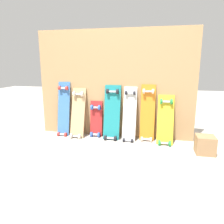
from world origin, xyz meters
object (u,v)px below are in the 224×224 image
(skateboard_white, at_px, (129,117))
(skateboard_orange, at_px, (147,115))
(skateboard_blue, at_px, (64,111))
(skateboard_natural, at_px, (78,115))
(skateboard_red, at_px, (96,121))
(skateboard_yellow, at_px, (165,122))
(wooden_crate, at_px, (205,145))
(skateboard_teal, at_px, (112,115))

(skateboard_white, distance_m, skateboard_orange, 0.24)
(skateboard_orange, bearing_deg, skateboard_blue, -179.03)
(skateboard_blue, height_order, skateboard_orange, skateboard_blue)
(skateboard_natural, xyz_separation_m, skateboard_white, (0.74, 0.01, 0.01))
(skateboard_blue, height_order, skateboard_white, skateboard_blue)
(skateboard_red, xyz_separation_m, skateboard_yellow, (0.96, -0.07, 0.06))
(skateboard_natural, xyz_separation_m, skateboard_red, (0.25, 0.07, -0.09))
(skateboard_blue, distance_m, skateboard_orange, 1.21)
(skateboard_white, height_order, wooden_crate, skateboard_white)
(skateboard_orange, bearing_deg, skateboard_red, 179.10)
(skateboard_red, relative_size, skateboard_teal, 0.71)
(skateboard_white, bearing_deg, skateboard_teal, 178.46)
(skateboard_teal, bearing_deg, skateboard_orange, 4.09)
(skateboard_yellow, bearing_deg, skateboard_teal, 177.99)
(skateboard_red, height_order, skateboard_orange, skateboard_orange)
(skateboard_teal, height_order, skateboard_yellow, skateboard_teal)
(skateboard_red, xyz_separation_m, skateboard_orange, (0.73, -0.01, 0.12))
(skateboard_teal, distance_m, skateboard_white, 0.25)
(skateboard_natural, xyz_separation_m, wooden_crate, (1.67, -0.26, -0.21))
(skateboard_teal, relative_size, skateboard_white, 1.01)
(skateboard_orange, distance_m, wooden_crate, 0.80)
(skateboard_teal, height_order, wooden_crate, skateboard_teal)
(skateboard_white, bearing_deg, skateboard_yellow, -2.26)
(skateboard_teal, relative_size, skateboard_yellow, 1.17)
(skateboard_blue, relative_size, wooden_crate, 3.97)
(skateboard_teal, relative_size, wooden_crate, 3.80)
(skateboard_white, distance_m, wooden_crate, 0.99)
(skateboard_orange, relative_size, wooden_crate, 3.88)
(skateboard_natural, bearing_deg, skateboard_white, 1.01)
(skateboard_white, distance_m, skateboard_yellow, 0.48)
(skateboard_teal, bearing_deg, skateboard_yellow, -2.01)
(skateboard_natural, relative_size, skateboard_orange, 0.92)
(skateboard_white, bearing_deg, wooden_crate, -16.54)
(skateboard_red, xyz_separation_m, wooden_crate, (1.42, -0.33, -0.12))
(skateboard_blue, xyz_separation_m, skateboard_orange, (1.21, 0.02, -0.00))
(skateboard_white, height_order, skateboard_yellow, skateboard_white)
(skateboard_natural, bearing_deg, skateboard_teal, 2.28)
(skateboard_natural, height_order, skateboard_orange, skateboard_orange)
(skateboard_natural, distance_m, wooden_crate, 1.70)
(skateboard_orange, xyz_separation_m, skateboard_yellow, (0.24, -0.06, -0.07))
(skateboard_natural, distance_m, skateboard_red, 0.27)
(skateboard_red, height_order, skateboard_yellow, skateboard_yellow)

